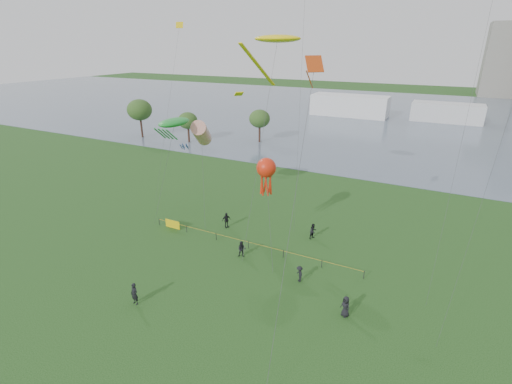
% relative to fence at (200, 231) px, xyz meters
% --- Properties ---
extents(ground_plane, '(400.00, 400.00, 0.00)m').
position_rel_fence_xyz_m(ground_plane, '(8.63, -13.18, -0.55)').
color(ground_plane, '#173B12').
extents(lake, '(400.00, 120.00, 0.08)m').
position_rel_fence_xyz_m(lake, '(8.63, 86.82, -0.53)').
color(lake, slate).
rests_on(lake, ground_plane).
extents(building_low, '(16.00, 18.00, 28.00)m').
position_rel_fence_xyz_m(building_low, '(40.63, 154.82, 13.45)').
color(building_low, gray).
rests_on(building_low, ground_plane).
extents(pavilion_left, '(22.00, 8.00, 6.00)m').
position_rel_fence_xyz_m(pavilion_left, '(-3.37, 81.82, 2.45)').
color(pavilion_left, white).
rests_on(pavilion_left, ground_plane).
extents(pavilion_right, '(18.00, 7.00, 5.00)m').
position_rel_fence_xyz_m(pavilion_right, '(22.63, 84.82, 1.95)').
color(pavilion_right, silver).
rests_on(pavilion_right, ground_plane).
extents(trees, '(31.03, 13.15, 8.59)m').
position_rel_fence_xyz_m(trees, '(-29.04, 35.44, 5.04)').
color(trees, '#342018').
rests_on(trees, ground_plane).
extents(fence, '(24.07, 0.07, 1.05)m').
position_rel_fence_xyz_m(fence, '(0.00, 0.00, 0.00)').
color(fence, black).
rests_on(fence, ground_plane).
extents(spectator_a, '(1.03, 0.94, 1.71)m').
position_rel_fence_xyz_m(spectator_a, '(6.31, -1.75, 0.30)').
color(spectator_a, black).
rests_on(spectator_a, ground_plane).
extents(spectator_b, '(1.08, 1.15, 1.56)m').
position_rel_fence_xyz_m(spectator_b, '(12.97, -3.06, 0.22)').
color(spectator_b, black).
rests_on(spectator_b, ground_plane).
extents(spectator_c, '(0.97, 1.16, 1.86)m').
position_rel_fence_xyz_m(spectator_c, '(1.57, 3.09, 0.38)').
color(spectator_c, black).
rests_on(spectator_c, ground_plane).
extents(spectator_d, '(1.04, 0.96, 1.79)m').
position_rel_fence_xyz_m(spectator_d, '(17.83, -5.75, 0.34)').
color(spectator_d, black).
rests_on(spectator_d, ground_plane).
extents(spectator_f, '(0.75, 0.53, 1.95)m').
position_rel_fence_xyz_m(spectator_f, '(1.97, -12.15, 0.42)').
color(spectator_f, black).
rests_on(spectator_f, ground_plane).
extents(spectator_g, '(0.97, 1.06, 1.76)m').
position_rel_fence_xyz_m(spectator_g, '(11.48, 5.15, 0.33)').
color(spectator_g, black).
rests_on(spectator_g, ground_plane).
extents(kite_stingray, '(4.90, 10.71, 20.92)m').
position_rel_fence_xyz_m(kite_stingray, '(6.03, 6.53, 19.90)').
color(kite_stingray, '#3F3F42').
extents(kite_windsock, '(5.81, 7.64, 11.83)m').
position_rel_fence_xyz_m(kite_windsock, '(-3.90, 6.76, 9.33)').
color(kite_windsock, '#3F3F42').
extents(kite_creature, '(3.06, 5.27, 12.27)m').
position_rel_fence_xyz_m(kite_creature, '(-4.83, 2.90, 11.25)').
color(kite_creature, '#3F3F42').
extents(kite_octopus, '(4.32, 6.29, 9.39)m').
position_rel_fence_xyz_m(kite_octopus, '(6.97, 2.39, 7.72)').
color(kite_octopus, '#3F3F42').
extents(kite_delta, '(2.82, 13.03, 19.31)m').
position_rel_fence_xyz_m(kite_delta, '(13.54, -4.27, 16.93)').
color(kite_delta, '#3F3F42').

